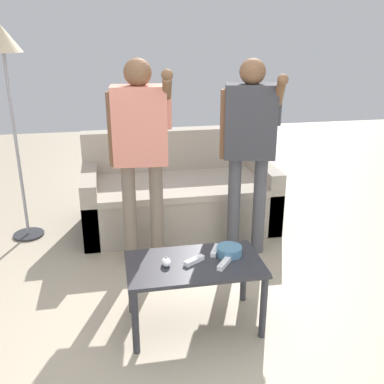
{
  "coord_description": "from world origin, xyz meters",
  "views": [
    {
      "loc": [
        -0.65,
        -2.51,
        1.86
      ],
      "look_at": [
        -0.1,
        0.42,
        0.75
      ],
      "focal_mm": 41.96,
      "sensor_mm": 36.0,
      "label": 1
    }
  ],
  "objects_px": {
    "game_remote_wand_near": "(224,263)",
    "game_remote_wand_far": "(194,260)",
    "coffee_table": "(194,272)",
    "game_remote_wand_spare": "(215,250)",
    "game_remote_nunchuk": "(166,262)",
    "player_right": "(250,137)",
    "couch": "(178,194)",
    "player_left": "(141,141)",
    "floor_lamp": "(4,58)",
    "snack_bowl": "(229,251)"
  },
  "relations": [
    {
      "from": "snack_bowl",
      "to": "player_left",
      "type": "xyz_separation_m",
      "value": [
        -0.49,
        0.83,
        0.55
      ]
    },
    {
      "from": "player_right",
      "to": "game_remote_wand_near",
      "type": "bearing_deg",
      "value": -114.79
    },
    {
      "from": "couch",
      "to": "game_remote_wand_spare",
      "type": "height_order",
      "value": "couch"
    },
    {
      "from": "couch",
      "to": "game_remote_wand_near",
      "type": "xyz_separation_m",
      "value": [
        0.02,
        -1.71,
        0.18
      ]
    },
    {
      "from": "coffee_table",
      "to": "snack_bowl",
      "type": "relative_size",
      "value": 5.21
    },
    {
      "from": "game_remote_nunchuk",
      "to": "player_right",
      "type": "distance_m",
      "value": 1.35
    },
    {
      "from": "game_remote_wand_near",
      "to": "snack_bowl",
      "type": "bearing_deg",
      "value": 61.07
    },
    {
      "from": "game_remote_wand_near",
      "to": "game_remote_wand_far",
      "type": "bearing_deg",
      "value": 157.99
    },
    {
      "from": "floor_lamp",
      "to": "game_remote_wand_near",
      "type": "distance_m",
      "value": 2.49
    },
    {
      "from": "snack_bowl",
      "to": "floor_lamp",
      "type": "bearing_deg",
      "value": 134.54
    },
    {
      "from": "snack_bowl",
      "to": "game_remote_nunchuk",
      "type": "xyz_separation_m",
      "value": [
        -0.42,
        -0.06,
        -0.01
      ]
    },
    {
      "from": "snack_bowl",
      "to": "player_right",
      "type": "relative_size",
      "value": 0.1
    },
    {
      "from": "snack_bowl",
      "to": "game_remote_wand_near",
      "type": "distance_m",
      "value": 0.15
    },
    {
      "from": "couch",
      "to": "floor_lamp",
      "type": "height_order",
      "value": "floor_lamp"
    },
    {
      "from": "floor_lamp",
      "to": "game_remote_wand_spare",
      "type": "relative_size",
      "value": 12.55
    },
    {
      "from": "coffee_table",
      "to": "game_remote_wand_spare",
      "type": "distance_m",
      "value": 0.21
    },
    {
      "from": "game_remote_wand_near",
      "to": "game_remote_wand_far",
      "type": "distance_m",
      "value": 0.19
    },
    {
      "from": "player_right",
      "to": "game_remote_wand_spare",
      "type": "distance_m",
      "value": 1.1
    },
    {
      "from": "snack_bowl",
      "to": "player_right",
      "type": "xyz_separation_m",
      "value": [
        0.39,
        0.87,
        0.54
      ]
    },
    {
      "from": "game_remote_wand_spare",
      "to": "game_remote_wand_far",
      "type": "bearing_deg",
      "value": -146.76
    },
    {
      "from": "game_remote_nunchuk",
      "to": "player_right",
      "type": "bearing_deg",
      "value": 48.93
    },
    {
      "from": "player_left",
      "to": "snack_bowl",
      "type": "bearing_deg",
      "value": -59.68
    },
    {
      "from": "snack_bowl",
      "to": "game_remote_wand_far",
      "type": "relative_size",
      "value": 1.14
    },
    {
      "from": "snack_bowl",
      "to": "player_left",
      "type": "relative_size",
      "value": 0.1
    },
    {
      "from": "game_remote_wand_spare",
      "to": "couch",
      "type": "bearing_deg",
      "value": 90.29
    },
    {
      "from": "player_right",
      "to": "floor_lamp",
      "type": "bearing_deg",
      "value": 160.44
    },
    {
      "from": "game_remote_wand_spare",
      "to": "game_remote_nunchuk",
      "type": "bearing_deg",
      "value": -162.32
    },
    {
      "from": "game_remote_nunchuk",
      "to": "game_remote_wand_near",
      "type": "relative_size",
      "value": 0.6
    },
    {
      "from": "coffee_table",
      "to": "game_remote_wand_far",
      "type": "distance_m",
      "value": 0.08
    },
    {
      "from": "game_remote_wand_far",
      "to": "game_remote_wand_near",
      "type": "bearing_deg",
      "value": -22.01
    },
    {
      "from": "player_right",
      "to": "game_remote_wand_near",
      "type": "relative_size",
      "value": 11.06
    },
    {
      "from": "floor_lamp",
      "to": "game_remote_wand_spare",
      "type": "distance_m",
      "value": 2.37
    },
    {
      "from": "game_remote_wand_spare",
      "to": "player_left",
      "type": "bearing_deg",
      "value": 117.39
    },
    {
      "from": "player_left",
      "to": "game_remote_wand_spare",
      "type": "height_order",
      "value": "player_left"
    },
    {
      "from": "player_left",
      "to": "game_remote_wand_near",
      "type": "relative_size",
      "value": 11.15
    },
    {
      "from": "game_remote_nunchuk",
      "to": "player_right",
      "type": "relative_size",
      "value": 0.05
    },
    {
      "from": "game_remote_wand_spare",
      "to": "snack_bowl",
      "type": "bearing_deg",
      "value": -30.89
    },
    {
      "from": "floor_lamp",
      "to": "game_remote_wand_spare",
      "type": "height_order",
      "value": "floor_lamp"
    },
    {
      "from": "game_remote_wand_far",
      "to": "game_remote_nunchuk",
      "type": "bearing_deg",
      "value": -179.37
    },
    {
      "from": "floor_lamp",
      "to": "snack_bowl",
      "type": "bearing_deg",
      "value": -45.46
    },
    {
      "from": "couch",
      "to": "player_left",
      "type": "height_order",
      "value": "player_left"
    },
    {
      "from": "couch",
      "to": "game_remote_nunchuk",
      "type": "xyz_separation_m",
      "value": [
        -0.33,
        -1.65,
        0.19
      ]
    },
    {
      "from": "couch",
      "to": "game_remote_nunchuk",
      "type": "relative_size",
      "value": 20.58
    },
    {
      "from": "game_remote_wand_near",
      "to": "game_remote_wand_spare",
      "type": "relative_size",
      "value": 0.99
    },
    {
      "from": "snack_bowl",
      "to": "game_remote_wand_far",
      "type": "height_order",
      "value": "snack_bowl"
    },
    {
      "from": "couch",
      "to": "player_right",
      "type": "height_order",
      "value": "player_right"
    },
    {
      "from": "player_right",
      "to": "game_remote_wand_spare",
      "type": "relative_size",
      "value": 10.93
    },
    {
      "from": "floor_lamp",
      "to": "game_remote_wand_far",
      "type": "relative_size",
      "value": 13.02
    },
    {
      "from": "game_remote_nunchuk",
      "to": "game_remote_wand_near",
      "type": "xyz_separation_m",
      "value": [
        0.35,
        -0.07,
        -0.01
      ]
    },
    {
      "from": "couch",
      "to": "game_remote_wand_near",
      "type": "height_order",
      "value": "couch"
    }
  ]
}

